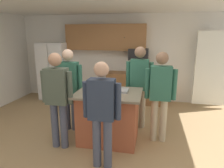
# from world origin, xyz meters

# --- Properties ---
(floor) EXTENTS (7.04, 7.04, 0.00)m
(floor) POSITION_xyz_m (0.00, 0.00, 0.00)
(floor) COLOR tan
(floor) RESTS_ON ground
(back_wall) EXTENTS (6.40, 0.10, 2.60)m
(back_wall) POSITION_xyz_m (0.00, 2.80, 1.30)
(back_wall) COLOR white
(back_wall) RESTS_ON ground
(french_door_window_panel) EXTENTS (0.90, 0.06, 2.00)m
(french_door_window_panel) POSITION_xyz_m (2.60, 2.40, 1.10)
(french_door_window_panel) COLOR white
(french_door_window_panel) RESTS_ON ground
(cabinet_run_upper) EXTENTS (2.40, 0.38, 0.75)m
(cabinet_run_upper) POSITION_xyz_m (-0.40, 2.60, 1.93)
(cabinet_run_upper) COLOR #936038
(cabinet_run_lower) EXTENTS (1.80, 0.63, 0.90)m
(cabinet_run_lower) POSITION_xyz_m (0.60, 2.48, 0.45)
(cabinet_run_lower) COLOR #936038
(cabinet_run_lower) RESTS_ON ground
(refrigerator) EXTENTS (0.86, 0.76, 1.77)m
(refrigerator) POSITION_xyz_m (-2.00, 2.38, 0.88)
(refrigerator) COLOR white
(refrigerator) RESTS_ON ground
(microwave_over_range) EXTENTS (0.56, 0.40, 0.32)m
(microwave_over_range) POSITION_xyz_m (0.60, 2.50, 1.45)
(microwave_over_range) COLOR black
(kitchen_island) EXTENTS (1.21, 0.94, 0.97)m
(kitchen_island) POSITION_xyz_m (0.25, 0.11, 0.49)
(kitchen_island) COLOR #AD5638
(kitchen_island) RESTS_ON ground
(person_host_foreground) EXTENTS (0.57, 0.23, 1.72)m
(person_host_foreground) POSITION_xyz_m (-0.65, 0.38, 1.00)
(person_host_foreground) COLOR #4C5166
(person_host_foreground) RESTS_ON ground
(person_elder_center) EXTENTS (0.57, 0.23, 1.71)m
(person_elder_center) POSITION_xyz_m (1.18, 0.27, 0.99)
(person_elder_center) COLOR tan
(person_elder_center) RESTS_ON ground
(person_guest_right) EXTENTS (0.57, 0.23, 1.71)m
(person_guest_right) POSITION_xyz_m (-0.57, -0.32, 0.99)
(person_guest_right) COLOR #4C5166
(person_guest_right) RESTS_ON ground
(person_guest_by_door) EXTENTS (0.57, 0.23, 1.77)m
(person_guest_by_door) POSITION_xyz_m (0.76, 0.80, 1.03)
(person_guest_by_door) COLOR tan
(person_guest_by_door) RESTS_ON ground
(person_guest_left) EXTENTS (0.57, 0.22, 1.64)m
(person_guest_left) POSITION_xyz_m (0.33, -0.71, 0.94)
(person_guest_left) COLOR #4C5166
(person_guest_left) RESTS_ON ground
(mug_ceramic_white) EXTENTS (0.13, 0.08, 0.10)m
(mug_ceramic_white) POSITION_xyz_m (-0.12, 0.07, 1.02)
(mug_ceramic_white) COLOR white
(mug_ceramic_white) RESTS_ON kitchen_island
(glass_short_whisky) EXTENTS (0.07, 0.07, 0.14)m
(glass_short_whisky) POSITION_xyz_m (0.44, -0.19, 1.03)
(glass_short_whisky) COLOR black
(glass_short_whisky) RESTS_ON kitchen_island
(mug_blue_stoneware) EXTENTS (0.13, 0.09, 0.11)m
(mug_blue_stoneware) POSITION_xyz_m (0.35, 0.41, 1.02)
(mug_blue_stoneware) COLOR white
(mug_blue_stoneware) RESTS_ON kitchen_island
(serving_tray) EXTENTS (0.44, 0.30, 0.04)m
(serving_tray) POSITION_xyz_m (0.38, 0.20, 0.99)
(serving_tray) COLOR #B7B7BC
(serving_tray) RESTS_ON kitchen_island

